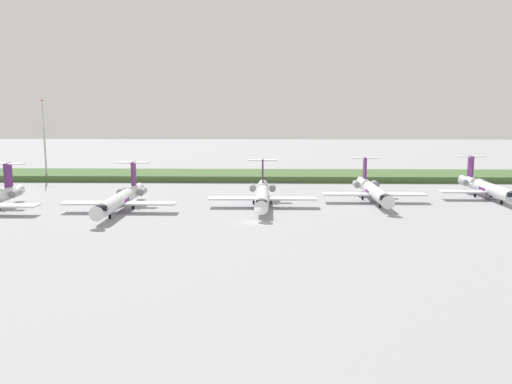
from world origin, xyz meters
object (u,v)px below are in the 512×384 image
regional_jet_fourth (373,190)px  antenna_mast (45,147)px  regional_jet_fifth (487,188)px  regional_jet_second (121,198)px  regional_jet_third (262,194)px

regional_jet_fourth → antenna_mast: antenna_mast is taller
regional_jet_fifth → regional_jet_fourth: bearing=-170.7°
regional_jet_second → regional_jet_fourth: 54.85m
regional_jet_third → regional_jet_second: bearing=-167.5°
regional_jet_third → antenna_mast: antenna_mast is taller
regional_jet_second → regional_jet_third: size_ratio=1.00×
regional_jet_third → regional_jet_fourth: 25.57m
regional_jet_fourth → regional_jet_fifth: (27.23, 4.45, 0.00)m
regional_jet_fifth → antenna_mast: antenna_mast is taller
regional_jet_fourth → regional_jet_third: bearing=-165.8°
regional_jet_fifth → antenna_mast: (-115.86, 29.69, 7.14)m
regional_jet_fifth → antenna_mast: bearing=165.6°
regional_jet_fourth → regional_jet_fifth: bearing=9.3°
regional_jet_third → regional_jet_fifth: size_ratio=1.00×
antenna_mast → regional_jet_third: bearing=-32.3°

